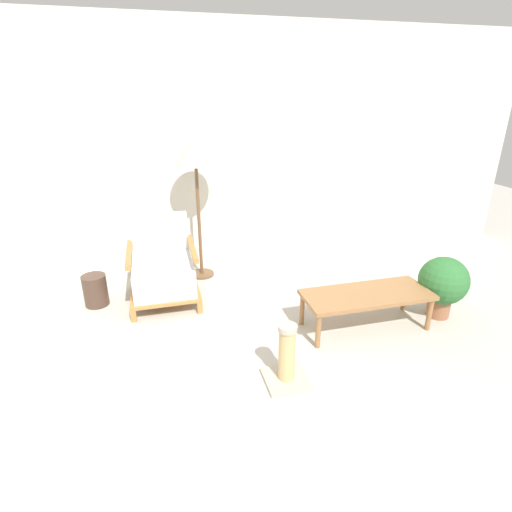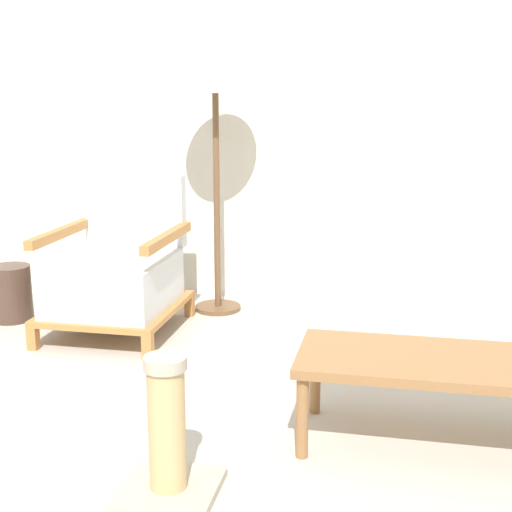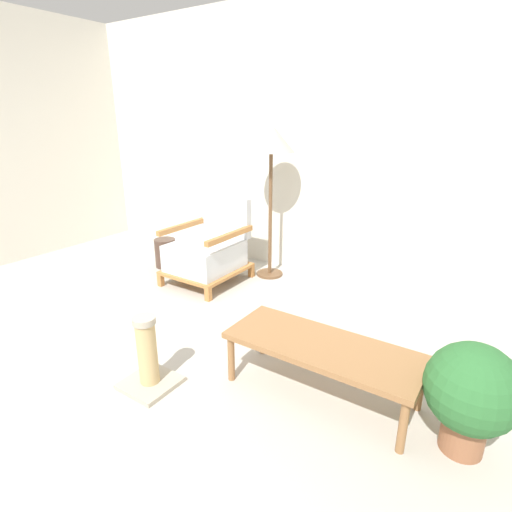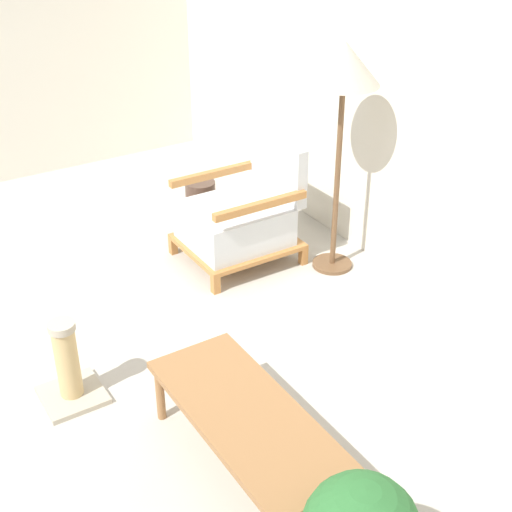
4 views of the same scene
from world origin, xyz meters
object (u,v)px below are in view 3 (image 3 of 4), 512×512
armchair (208,251)px  coffee_table (322,350)px  floor_lamp (271,145)px  potted_plant (471,392)px  vase (165,253)px  scratching_post (148,360)px

armchair → coffee_table: size_ratio=0.72×
armchair → floor_lamp: (0.44, 0.47, 1.02)m
potted_plant → floor_lamp: bearing=144.4°
potted_plant → armchair: bearing=158.1°
vase → potted_plant: bearing=-18.3°
floor_lamp → coffee_table: bearing=-49.2°
potted_plant → scratching_post: potted_plant is taller
vase → scratching_post: scratching_post is taller
coffee_table → scratching_post: bearing=-150.5°
vase → potted_plant: 3.33m
coffee_table → potted_plant: size_ratio=1.93×
armchair → scratching_post: (0.79, -1.52, -0.13)m
coffee_table → scratching_post: scratching_post is taller
floor_lamp → vase: (-1.11, -0.43, -1.17)m
floor_lamp → coffee_table: floor_lamp is taller
vase → scratching_post: (1.46, -1.56, 0.02)m
armchair → vase: 0.69m
vase → armchair: bearing=-3.8°
vase → scratching_post: 2.14m
coffee_table → scratching_post: size_ratio=2.39×
armchair → vase: armchair is taller
vase → coffee_table: bearing=-23.7°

